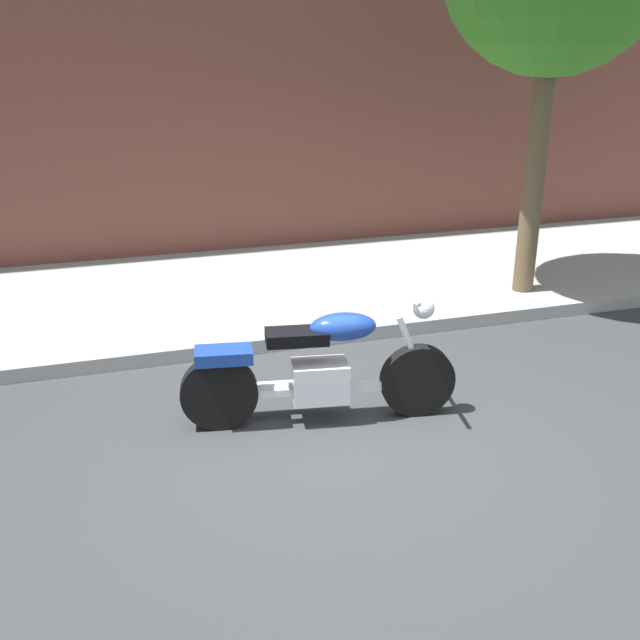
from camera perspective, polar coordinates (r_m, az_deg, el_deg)
name	(u,v)px	position (r m, az deg, el deg)	size (l,w,h in m)	color
ground_plane	(326,436)	(5.82, 0.44, -8.92)	(60.00, 60.00, 0.00)	#303335
sidewalk	(241,293)	(8.72, -6.07, 2.09)	(24.59, 3.25, 0.14)	#949494
motorcycle	(320,370)	(5.84, -0.03, -3.83)	(2.18, 0.76, 1.10)	black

